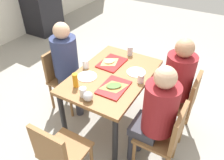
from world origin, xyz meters
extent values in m
cube|color=#9E998E|center=(0.00, 0.00, -0.01)|extent=(10.00, 10.00, 0.02)
cube|color=olive|center=(0.00, 0.00, 0.76)|extent=(1.18, 0.80, 0.04)
cylinder|color=black|center=(-0.53, -0.34, 0.37)|extent=(0.06, 0.06, 0.74)
cylinder|color=black|center=(0.53, -0.34, 0.37)|extent=(0.06, 0.06, 0.74)
cylinder|color=black|center=(-0.53, 0.34, 0.37)|extent=(0.06, 0.06, 0.74)
cylinder|color=black|center=(0.53, 0.34, 0.37)|extent=(0.06, 0.06, 0.74)
cube|color=olive|center=(-0.29, -0.70, 0.44)|extent=(0.40, 0.40, 0.03)
cube|color=olive|center=(-0.29, -0.88, 0.65)|extent=(0.38, 0.04, 0.40)
cylinder|color=olive|center=(-0.46, -0.53, 0.21)|extent=(0.04, 0.04, 0.42)
cylinder|color=olive|center=(-0.12, -0.53, 0.21)|extent=(0.04, 0.04, 0.42)
cylinder|color=olive|center=(-0.12, -0.87, 0.21)|extent=(0.04, 0.04, 0.42)
cube|color=olive|center=(0.29, -0.70, 0.44)|extent=(0.40, 0.40, 0.03)
cube|color=olive|center=(0.29, -0.88, 0.65)|extent=(0.38, 0.04, 0.40)
cylinder|color=olive|center=(0.12, -0.53, 0.21)|extent=(0.04, 0.04, 0.42)
cylinder|color=olive|center=(0.46, -0.53, 0.21)|extent=(0.04, 0.04, 0.42)
cylinder|color=olive|center=(0.12, -0.87, 0.21)|extent=(0.04, 0.04, 0.42)
cylinder|color=olive|center=(0.46, -0.87, 0.21)|extent=(0.04, 0.04, 0.42)
cube|color=olive|center=(0.00, 0.70, 0.44)|extent=(0.40, 0.40, 0.03)
cube|color=olive|center=(0.00, 0.88, 0.65)|extent=(0.38, 0.04, 0.40)
cylinder|color=olive|center=(0.17, 0.53, 0.21)|extent=(0.04, 0.04, 0.42)
cylinder|color=olive|center=(-0.17, 0.53, 0.21)|extent=(0.04, 0.04, 0.42)
cylinder|color=olive|center=(0.17, 0.87, 0.21)|extent=(0.04, 0.04, 0.42)
cylinder|color=olive|center=(-0.17, 0.87, 0.21)|extent=(0.04, 0.04, 0.42)
cube|color=olive|center=(-0.89, 0.00, 0.44)|extent=(0.40, 0.40, 0.03)
cube|color=olive|center=(-1.07, 0.00, 0.65)|extent=(0.04, 0.38, 0.40)
cylinder|color=olive|center=(-0.72, 0.17, 0.21)|extent=(0.04, 0.04, 0.42)
cylinder|color=olive|center=(-0.72, -0.17, 0.21)|extent=(0.04, 0.04, 0.42)
cylinder|color=#383842|center=(-0.37, -0.47, 0.23)|extent=(0.10, 0.10, 0.45)
cylinder|color=#383842|center=(-0.21, -0.47, 0.23)|extent=(0.10, 0.10, 0.45)
cube|color=#383842|center=(-0.29, -0.57, 0.50)|extent=(0.32, 0.28, 0.10)
cylinder|color=maroon|center=(-0.29, -0.68, 0.81)|extent=(0.32, 0.32, 0.52)
sphere|color=#DBAD89|center=(-0.29, -0.68, 1.16)|extent=(0.20, 0.20, 0.20)
cylinder|color=#383842|center=(0.21, -0.47, 0.23)|extent=(0.10, 0.10, 0.45)
cylinder|color=#383842|center=(0.37, -0.47, 0.23)|extent=(0.10, 0.10, 0.45)
cube|color=#383842|center=(0.29, -0.57, 0.50)|extent=(0.32, 0.28, 0.10)
cylinder|color=maroon|center=(0.29, -0.68, 0.81)|extent=(0.32, 0.32, 0.52)
sphere|color=tan|center=(0.29, -0.68, 1.16)|extent=(0.20, 0.20, 0.20)
cylinder|color=#383842|center=(0.08, 0.47, 0.23)|extent=(0.10, 0.10, 0.45)
cylinder|color=#383842|center=(-0.08, 0.47, 0.23)|extent=(0.10, 0.10, 0.45)
cube|color=#383842|center=(0.00, 0.57, 0.50)|extent=(0.32, 0.28, 0.10)
cylinder|color=navy|center=(0.00, 0.68, 0.81)|extent=(0.32, 0.32, 0.52)
sphere|color=#DBAD89|center=(0.00, 0.68, 1.16)|extent=(0.20, 0.20, 0.20)
cube|color=red|center=(-0.21, -0.14, 0.79)|extent=(0.36, 0.26, 0.02)
cube|color=red|center=(0.21, 0.12, 0.79)|extent=(0.37, 0.27, 0.02)
cylinder|color=white|center=(-0.18, 0.22, 0.78)|extent=(0.22, 0.22, 0.01)
cylinder|color=white|center=(0.18, -0.22, 0.78)|extent=(0.22, 0.22, 0.01)
pyramid|color=#C68C47|center=(-0.20, -0.14, 0.80)|extent=(0.27, 0.28, 0.01)
ellipsoid|color=#4C7233|center=(-0.20, -0.14, 0.81)|extent=(0.19, 0.19, 0.01)
pyramid|color=#DBAD60|center=(0.20, 0.15, 0.80)|extent=(0.24, 0.22, 0.01)
ellipsoid|color=#D8C67F|center=(0.20, 0.15, 0.81)|extent=(0.17, 0.16, 0.01)
cylinder|color=white|center=(-0.03, 0.34, 0.83)|extent=(0.07, 0.07, 0.10)
cylinder|color=white|center=(0.03, -0.34, 0.83)|extent=(0.07, 0.07, 0.10)
cylinder|color=white|center=(-0.47, 0.06, 0.83)|extent=(0.07, 0.07, 0.10)
cylinder|color=#B7BCC6|center=(0.50, 0.02, 0.84)|extent=(0.07, 0.07, 0.12)
cylinder|color=orange|center=(-0.38, 0.22, 0.86)|extent=(0.06, 0.06, 0.16)
sphere|color=silver|center=(-0.50, -0.02, 0.83)|extent=(0.10, 0.10, 0.10)
camera|label=1|loc=(-1.83, -1.06, 2.25)|focal=36.21mm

